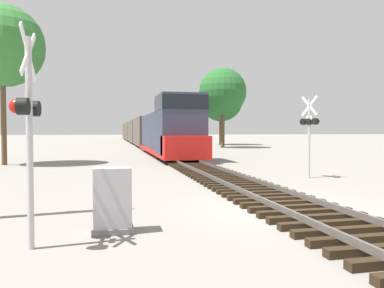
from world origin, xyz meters
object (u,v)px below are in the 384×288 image
(crossing_signal_near, at_px, (28,119))
(tree_deep_background, at_px, (221,100))
(tree_far_right, at_px, (2,46))
(tree_mid_background, at_px, (223,92))
(relay_cabinet, at_px, (113,201))
(crossing_signal_far, at_px, (310,126))
(freight_train, at_px, (140,132))

(crossing_signal_near, relative_size, tree_deep_background, 0.39)
(tree_far_right, distance_m, tree_deep_background, 38.34)
(tree_mid_background, bearing_deg, relay_cabinet, -110.52)
(relay_cabinet, xyz_separation_m, tree_far_right, (-6.57, 17.60, 6.82))
(crossing_signal_near, bearing_deg, relay_cabinet, 123.47)
(crossing_signal_far, height_order, tree_mid_background, tree_mid_background)
(crossing_signal_far, bearing_deg, tree_far_right, 38.94)
(crossing_signal_near, xyz_separation_m, tree_mid_background, (15.67, 38.67, 4.76))
(freight_train, bearing_deg, relay_cabinet, -95.28)
(crossing_signal_near, distance_m, relay_cabinet, 2.42)
(crossing_signal_far, bearing_deg, tree_deep_background, -29.42)
(tree_deep_background, bearing_deg, tree_mid_background, -105.80)
(crossing_signal_near, xyz_separation_m, crossing_signal_far, (10.48, 8.36, -0.00))
(freight_train, xyz_separation_m, crossing_signal_far, (4.14, -44.76, 0.35))
(tree_mid_background, bearing_deg, tree_far_right, -135.68)
(tree_far_right, height_order, tree_deep_background, tree_deep_background)
(tree_far_right, xyz_separation_m, tree_deep_background, (23.56, 30.23, -0.51))
(crossing_signal_far, distance_m, tree_far_right, 19.21)
(crossing_signal_near, xyz_separation_m, relay_cabinet, (1.50, 0.82, -1.71))
(freight_train, height_order, relay_cabinet, freight_train)
(crossing_signal_near, height_order, relay_cabinet, crossing_signal_near)
(relay_cabinet, height_order, tree_mid_background, tree_mid_background)
(relay_cabinet, relative_size, tree_far_right, 0.14)
(crossing_signal_near, distance_m, tree_deep_background, 52.25)
(tree_mid_background, bearing_deg, crossing_signal_near, -112.06)
(freight_train, relative_size, tree_mid_background, 7.50)
(freight_train, relative_size, tree_far_right, 7.57)
(tree_far_right, relative_size, tree_mid_background, 0.99)
(freight_train, xyz_separation_m, tree_deep_background, (12.16, -4.47, 4.96))
(crossing_signal_far, distance_m, tree_mid_background, 31.11)
(relay_cabinet, bearing_deg, crossing_signal_far, 40.05)
(freight_train, distance_m, relay_cabinet, 52.55)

